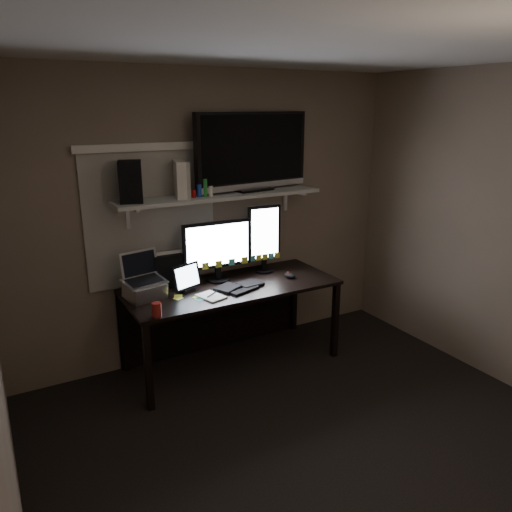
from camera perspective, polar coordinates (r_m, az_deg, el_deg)
floor at (r=3.53m, az=8.59°, el=-21.69°), size 3.60×3.60×0.00m
ceiling at (r=2.80m, az=10.97°, el=22.92°), size 3.60×3.60×0.00m
back_wall at (r=4.42m, az=-5.06°, el=4.45°), size 3.60×0.00×3.60m
window_blinds at (r=4.21m, az=-11.84°, el=4.22°), size 1.10×0.02×1.10m
desk at (r=4.41m, az=-3.47°, el=-5.04°), size 1.80×0.75×0.73m
wall_shelf at (r=4.23m, az=-4.15°, el=6.87°), size 1.80×0.35×0.03m
monitor_landscape at (r=4.28m, az=-4.42°, el=0.60°), size 0.62×0.09×0.54m
monitor_portrait at (r=4.50m, az=0.94°, el=2.00°), size 0.32×0.08×0.62m
keyboard at (r=4.19m, az=-1.95°, el=-3.45°), size 0.45×0.28×0.03m
mouse at (r=4.43m, az=3.90°, el=-2.21°), size 0.09×0.13×0.04m
notepad at (r=3.99m, az=-5.16°, el=-4.62°), size 0.21×0.25×0.01m
tablet at (r=4.10m, az=-7.94°, el=-2.49°), size 0.29×0.19×0.23m
file_sorter at (r=4.22m, az=-10.06°, el=-1.52°), size 0.24×0.11×0.31m
laptop at (r=3.99m, az=-12.68°, el=-2.36°), size 0.36×0.32×0.36m
cup at (r=3.68m, az=-11.29°, el=-6.03°), size 0.09×0.09×0.10m
sticky_notes at (r=4.04m, az=-7.01°, el=-4.51°), size 0.30×0.24×0.00m
tv at (r=4.36m, az=-0.41°, el=11.83°), size 1.13×0.33×0.67m
game_console at (r=4.08m, az=-8.69°, el=8.67°), size 0.13×0.26×0.29m
speaker at (r=3.95m, az=-14.15°, el=8.24°), size 0.22×0.25×0.31m
bottles at (r=4.09m, az=-6.18°, el=7.77°), size 0.24×0.10×0.15m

